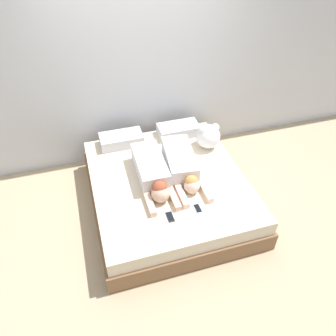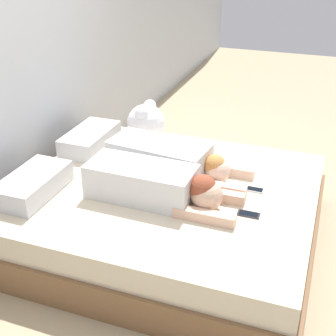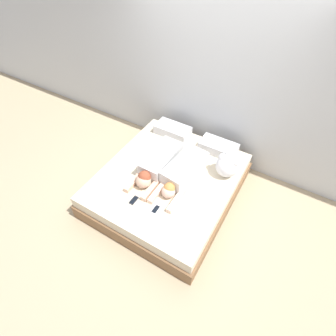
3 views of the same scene
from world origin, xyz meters
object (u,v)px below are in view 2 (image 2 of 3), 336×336
person_right (170,160)px  person_left (157,185)px  bed (168,213)px  cell_phone_left (249,214)px  plush_toy (146,122)px  pillow_head_right (90,139)px  cell_phone_right (254,190)px  pillow_head_left (33,184)px

person_right → person_left: bearing=-173.4°
bed → cell_phone_left: 0.66m
plush_toy → pillow_head_right: bearing=126.4°
bed → cell_phone_left: (-0.16, -0.60, 0.22)m
person_left → plush_toy: bearing=26.7°
person_left → plush_toy: plush_toy is taller
person_right → cell_phone_left: size_ratio=7.47×
person_left → plush_toy: 0.97m
bed → cell_phone_right: (0.16, -0.58, 0.22)m
plush_toy → cell_phone_left: bearing=-128.8°
cell_phone_right → cell_phone_left: bearing=-175.2°
pillow_head_right → cell_phone_left: pillow_head_right is taller
bed → person_left: (-0.18, 0.01, 0.33)m
cell_phone_right → bed: bearing=105.7°
pillow_head_right → person_right: size_ratio=0.53×
person_right → plush_toy: size_ratio=3.16×
pillow_head_left → pillow_head_right: size_ratio=1.00×
person_left → cell_phone_left: person_left is taller
person_right → bed: bearing=-164.8°
bed → person_right: person_right is taller
pillow_head_right → cell_phone_left: 1.54m
cell_phone_left → pillow_head_right: bearing=68.6°
person_left → plush_toy: size_ratio=3.09×
person_left → person_right: bearing=6.6°
cell_phone_left → cell_phone_right: bearing=4.8°
person_left → cell_phone_right: bearing=-59.3°
bed → pillow_head_left: bearing=115.9°
pillow_head_right → bed: bearing=-115.9°
cell_phone_right → plush_toy: (0.52, 1.02, 0.16)m
pillow_head_right → plush_toy: plush_toy is taller
cell_phone_left → cell_phone_right: size_ratio=1.00×
person_left → cell_phone_left: bearing=-87.6°
pillow_head_left → cell_phone_left: size_ratio=3.98×
person_right → plush_toy: (0.50, 0.39, 0.06)m
pillow_head_left → pillow_head_right: (0.80, 0.00, 0.00)m
pillow_head_right → person_left: size_ratio=0.54×
cell_phone_left → person_right: bearing=62.0°
pillow_head_left → plush_toy: (1.09, -0.38, 0.10)m
pillow_head_left → plush_toy: bearing=-19.4°
bed → pillow_head_left: pillow_head_left is taller
bed → person_right: 0.38m
plush_toy → pillow_head_left: bearing=160.6°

